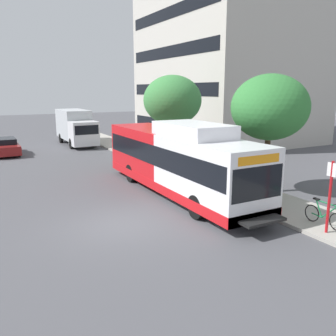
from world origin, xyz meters
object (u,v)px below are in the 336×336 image
Objects in this scene: bicycle_parked at (324,215)px; parked_car_far_lane at (6,147)px; box_truck_background at (76,126)px; transit_bus at (178,160)px; street_tree_near_stop at (270,108)px; street_tree_mid_block at (172,100)px; bus_stop_sign_pole at (330,192)px.

parked_car_far_lane is (-8.97, 22.89, 0.10)m from bicycle_parked.
parked_car_far_lane is at bearing -157.36° from box_truck_background.
street_tree_near_stop reaches higher than transit_bus.
street_tree_mid_block is 12.40m from box_truck_background.
box_truck_background is (6.37, 2.66, 1.08)m from parked_car_far_lane.
bus_stop_sign_pole is at bearing -111.81° from street_tree_near_stop.
bus_stop_sign_pole is 0.45× the size of street_tree_near_stop.
transit_bus is 7.48m from bus_stop_sign_pole.
transit_bus is at bearing -67.89° from parked_car_far_lane.
street_tree_mid_block is at bearing -40.06° from parked_car_far_lane.
bicycle_parked is at bearing -95.86° from street_tree_mid_block.
box_truck_background is at bearing 94.72° from bus_stop_sign_pole.
transit_bus reaches higher than box_truck_background.
box_truck_background reaches higher than bicycle_parked.
parked_car_far_lane is (-6.56, 16.14, -1.04)m from transit_bus.
bicycle_parked is at bearing -70.33° from transit_bus.
bicycle_parked is 25.71m from box_truck_background.
bicycle_parked is 0.31× the size of street_tree_near_stop.
box_truck_background is (-0.19, 18.80, 0.04)m from transit_bus.
box_truck_background is (-2.15, 26.02, 0.09)m from bus_stop_sign_pole.
street_tree_near_stop is 0.96× the size of street_tree_mid_block.
parked_car_far_lane is (-10.42, 8.76, -3.73)m from street_tree_mid_block.
street_tree_mid_block reaches higher than parked_car_far_lane.
street_tree_near_stop is at bearing -88.66° from street_tree_mid_block.
box_truck_background is (-4.05, 11.42, -2.65)m from street_tree_mid_block.
bus_stop_sign_pole reaches higher than bicycle_parked.
street_tree_near_stop is (1.67, 4.83, 3.71)m from bicycle_parked.
street_tree_near_stop is at bearing -25.18° from transit_bus.
street_tree_mid_block is at bearing 82.57° from bus_stop_sign_pole.
bus_stop_sign_pole is 1.48× the size of bicycle_parked.
transit_bus is at bearing -89.42° from box_truck_background.
bicycle_parked is (2.41, -6.75, -1.14)m from transit_bus.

